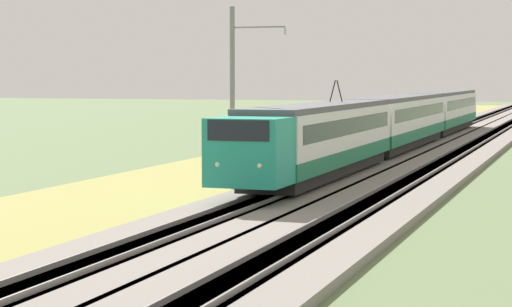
# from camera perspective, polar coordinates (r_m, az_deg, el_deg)

# --- Properties ---
(ballast_main) EXTENTS (240.00, 4.40, 0.30)m
(ballast_main) POSITION_cam_1_polar(r_m,az_deg,el_deg) (56.17, 6.26, -0.60)
(ballast_main) COLOR gray
(ballast_main) RESTS_ON ground
(ballast_adjacent) EXTENTS (240.00, 4.40, 0.30)m
(ballast_adjacent) POSITION_cam_1_polar(r_m,az_deg,el_deg) (55.43, 10.48, -0.71)
(ballast_adjacent) COLOR gray
(ballast_adjacent) RESTS_ON ground
(track_main) EXTENTS (240.00, 1.57, 0.45)m
(track_main) POSITION_cam_1_polar(r_m,az_deg,el_deg) (56.17, 6.26, -0.59)
(track_main) COLOR #4C4238
(track_main) RESTS_ON ground
(track_adjacent) EXTENTS (240.00, 1.57, 0.45)m
(track_adjacent) POSITION_cam_1_polar(r_m,az_deg,el_deg) (55.43, 10.48, -0.70)
(track_adjacent) COLOR #4C4238
(track_adjacent) RESTS_ON ground
(grass_verge) EXTENTS (240.00, 9.76, 0.12)m
(grass_verge) POSITION_cam_1_polar(r_m,az_deg,el_deg) (57.73, 0.53, -0.52)
(grass_verge) COLOR #99934C
(grass_verge) RESTS_ON ground
(passenger_train) EXTENTS (63.24, 2.95, 4.86)m
(passenger_train) POSITION_cam_1_polar(r_m,az_deg,el_deg) (66.61, 8.28, 1.99)
(passenger_train) COLOR teal
(passenger_train) RESTS_ON ground
(catenary_mast_mid) EXTENTS (0.22, 2.56, 8.06)m
(catenary_mast_mid) POSITION_cam_1_polar(r_m,az_deg,el_deg) (43.54, -1.28, 3.28)
(catenary_mast_mid) COLOR slate
(catenary_mast_mid) RESTS_ON ground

